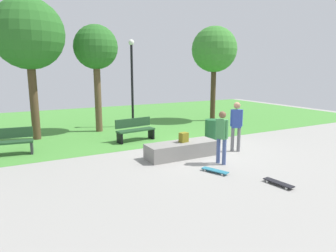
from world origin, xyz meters
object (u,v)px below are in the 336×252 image
skater_performing_trick (222,134)px  skateboard_by_ledge (215,170)px  park_bench_far_left (135,129)px  tree_young_birch (214,50)px  concrete_ledge (181,150)px  trash_bin (212,130)px  tree_broad_elm (28,35)px  lamp_post (132,75)px  park_bench_center_lawn (8,141)px  tree_tall_oak (96,49)px  skateboard_spare (278,183)px  backpack_on_ledge (184,137)px  skater_watching (236,123)px

skater_performing_trick → skateboard_by_ledge: size_ratio=2.01×
park_bench_far_left → tree_young_birch: (5.76, 2.49, 3.43)m
concrete_ledge → skater_performing_trick: skater_performing_trick is taller
tree_young_birch → trash_bin: size_ratio=5.95×
park_bench_far_left → tree_broad_elm: (-3.51, 2.24, 3.73)m
tree_broad_elm → lamp_post: 4.90m
tree_young_birch → trash_bin: (-2.97, -3.95, -3.48)m
park_bench_center_lawn → skateboard_by_ledge: bearing=-43.1°
tree_tall_oak → tree_broad_elm: tree_broad_elm is taller
skateboard_by_ledge → skateboard_spare: (0.84, -1.52, 0.00)m
concrete_ledge → park_bench_center_lawn: size_ratio=1.47×
backpack_on_ledge → trash_bin: bearing=-158.4°
skater_performing_trick → skateboard_spare: skater_performing_trick is taller
lamp_post → skater_performing_trick: bearing=-89.1°
lamp_post → trash_bin: bearing=-68.5°
skateboard_by_ledge → tree_tall_oak: (-1.28, 7.25, 3.71)m
skateboard_spare → tree_young_birch: bearing=63.1°
park_bench_center_lawn → tree_young_birch: bearing=12.9°
concrete_ledge → lamp_post: size_ratio=0.56×
tree_tall_oak → park_bench_center_lawn: bearing=-147.2°
skater_watching → park_bench_center_lawn: size_ratio=1.07×
lamp_post → skateboard_by_ledge: bearing=-94.2°
backpack_on_ledge → tree_young_birch: bearing=-144.9°
skateboard_by_ledge → tree_young_birch: size_ratio=0.16×
skater_performing_trick → tree_young_birch: tree_young_birch is taller
skateboard_by_ledge → skateboard_spare: size_ratio=1.00×
skateboard_spare → park_bench_center_lawn: park_bench_center_lawn is taller
tree_young_birch → lamp_post: bearing=174.9°
tree_tall_oak → park_bench_far_left: bearing=-73.5°
concrete_ledge → trash_bin: bearing=31.6°
backpack_on_ledge → park_bench_far_left: bearing=-89.6°
tree_tall_oak → skateboard_spare: bearing=-76.4°
concrete_ledge → skateboard_by_ledge: bearing=-89.1°
skater_watching → skater_performing_trick: bearing=-146.2°
skater_watching → skateboard_spare: (-1.18, -2.99, -0.97)m
concrete_ledge → lamp_post: 6.27m
backpack_on_ledge → skater_performing_trick: (0.60, -1.23, 0.30)m
skater_performing_trick → tree_broad_elm: 8.53m
skater_watching → trash_bin: (0.26, 1.73, -0.60)m
skater_performing_trick → tree_tall_oak: 7.51m
tree_tall_oak → skater_watching: bearing=-60.3°
park_bench_far_left → tree_young_birch: 7.15m
skateboard_by_ledge → skateboard_spare: 1.73m
skateboard_by_ledge → park_bench_center_lawn: bearing=136.9°
skateboard_spare → tree_tall_oak: tree_tall_oak is taller
skateboard_by_ledge → tree_young_birch: (5.24, 7.15, 3.85)m
skater_performing_trick → lamp_post: size_ratio=0.38×
skater_watching → lamp_post: (-1.46, 6.10, 1.57)m
skateboard_spare → park_bench_center_lawn: (-5.95, 6.30, 0.42)m
park_bench_far_left → tree_tall_oak: 4.26m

